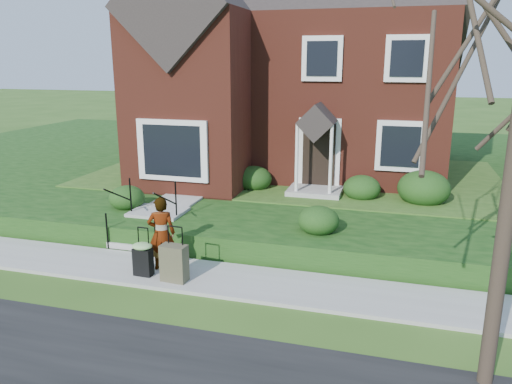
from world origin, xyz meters
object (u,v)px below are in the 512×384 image
(suitcase_olive, at_px, (174,263))
(suitcase_black, at_px, (143,257))
(woman, at_px, (161,233))
(front_steps, at_px, (151,223))

(suitcase_olive, bearing_deg, suitcase_black, 178.57)
(woman, xyz_separation_m, suitcase_olive, (0.52, -0.52, -0.43))
(front_steps, bearing_deg, suitcase_olive, -52.66)
(suitcase_black, height_order, suitcase_olive, suitcase_olive)
(suitcase_black, xyz_separation_m, suitcase_olive, (0.76, -0.07, -0.02))
(front_steps, bearing_deg, woman, -55.47)
(front_steps, relative_size, woman, 1.23)
(front_steps, relative_size, suitcase_black, 1.89)
(woman, bearing_deg, front_steps, -76.59)
(woman, xyz_separation_m, suitcase_black, (-0.24, -0.44, -0.41))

